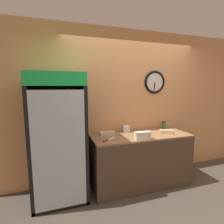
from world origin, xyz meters
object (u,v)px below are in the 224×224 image
sandwich_flat_left (166,132)px  condiment_jar (164,125)px  beverage_cooler (58,131)px  sandwich_stack_middle (143,134)px  chefs_knife (108,140)px  sandwich_flat_right (107,133)px  napkin_dispenser (126,129)px  sandwich_stack_bottom (142,138)px

sandwich_flat_left → condiment_jar: condiment_jar is taller
beverage_cooler → sandwich_flat_left: 1.80m
sandwich_stack_middle → chefs_knife: 0.55m
sandwich_flat_right → napkin_dispenser: bearing=12.5°
beverage_cooler → sandwich_stack_bottom: 1.28m
beverage_cooler → sandwich_stack_middle: bearing=-15.0°
condiment_jar → chefs_knife: bearing=-162.9°
sandwich_stack_middle → condiment_jar: (0.74, 0.52, -0.03)m
sandwich_stack_bottom → condiment_jar: (0.74, 0.52, 0.04)m
napkin_dispenser → chefs_knife: bearing=-141.4°
sandwich_stack_bottom → condiment_jar: 0.90m
sandwich_flat_right → condiment_jar: (1.18, 0.11, 0.04)m
sandwich_stack_bottom → sandwich_flat_left: 0.60m
sandwich_flat_right → sandwich_stack_middle: bearing=-42.4°
sandwich_stack_bottom → condiment_jar: condiment_jar is taller
sandwich_flat_left → sandwich_flat_right: (-1.01, 0.21, -0.00)m
sandwich_stack_middle → chefs_knife: sandwich_stack_middle is taller
chefs_knife → sandwich_stack_middle: bearing=-13.9°
sandwich_stack_bottom → sandwich_stack_middle: (0.00, 0.00, 0.06)m
chefs_knife → sandwich_stack_bottom: bearing=-13.9°
napkin_dispenser → sandwich_stack_middle: bearing=-81.6°
sandwich_flat_left → napkin_dispenser: napkin_dispenser is taller
sandwich_flat_left → napkin_dispenser: (-0.64, 0.29, 0.03)m
condiment_jar → napkin_dispenser: condiment_jar is taller
sandwich_stack_middle → condiment_jar: condiment_jar is taller
chefs_knife → sandwich_flat_right: bearing=74.3°
sandwich_flat_right → chefs_knife: size_ratio=0.97×
sandwich_stack_bottom → sandwich_flat_left: size_ratio=1.07×
beverage_cooler → sandwich_flat_right: beverage_cooler is taller
sandwich_stack_middle → condiment_jar: 0.90m
sandwich_stack_middle → napkin_dispenser: (-0.07, 0.49, -0.03)m
sandwich_stack_middle → sandwich_flat_left: 0.60m
condiment_jar → napkin_dispenser: 0.81m
sandwich_flat_right → napkin_dispenser: 0.38m
sandwich_stack_middle → sandwich_flat_right: (-0.45, 0.41, -0.06)m
chefs_knife → napkin_dispenser: napkin_dispenser is taller
beverage_cooler → napkin_dispenser: 1.17m
beverage_cooler → condiment_jar: 1.98m
sandwich_stack_bottom → napkin_dispenser: 0.50m
sandwich_stack_middle → condiment_jar: size_ratio=1.89×
beverage_cooler → napkin_dispenser: bearing=7.9°
beverage_cooler → condiment_jar: size_ratio=14.15×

